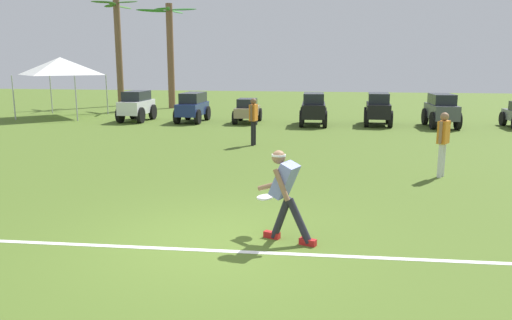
{
  "coord_description": "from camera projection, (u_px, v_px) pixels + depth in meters",
  "views": [
    {
      "loc": [
        1.83,
        -7.07,
        2.73
      ],
      "look_at": [
        0.36,
        2.1,
        0.9
      ],
      "focal_mm": 35.0,
      "sensor_mm": 36.0,
      "label": 1
    }
  ],
  "objects": [
    {
      "name": "teammate_near_sideline",
      "position": [
        253.0,
        117.0,
        16.44
      ],
      "size": [
        0.25,
        0.5,
        1.56
      ],
      "color": "black",
      "rests_on": "ground_plane"
    },
    {
      "name": "parked_car_slot_b",
      "position": [
        193.0,
        106.0,
        23.0
      ],
      "size": [
        1.14,
        2.4,
        1.34
      ],
      "color": "navy",
      "rests_on": "ground_plane"
    },
    {
      "name": "frisbee_in_flight",
      "position": [
        265.0,
        197.0,
        8.04
      ],
      "size": [
        0.38,
        0.38,
        0.06
      ],
      "color": "white"
    },
    {
      "name": "field_line_paint",
      "position": [
        206.0,
        250.0,
        7.35
      ],
      "size": [
        27.19,
        1.25,
        0.01
      ],
      "primitive_type": "cube",
      "rotation": [
        0.0,
        0.0,
        0.04
      ],
      "color": "white",
      "rests_on": "ground_plane"
    },
    {
      "name": "parked_car_slot_c",
      "position": [
        247.0,
        110.0,
        22.69
      ],
      "size": [
        1.13,
        2.22,
        1.1
      ],
      "color": "#998466",
      "rests_on": "ground_plane"
    },
    {
      "name": "palm_tree_far_left",
      "position": [
        118.0,
        47.0,
        30.89
      ],
      "size": [
        2.85,
        3.13,
        6.52
      ],
      "color": "brown",
      "rests_on": "ground_plane"
    },
    {
      "name": "frisbee_thrower",
      "position": [
        285.0,
        191.0,
        7.61
      ],
      "size": [
        1.0,
        0.7,
        1.42
      ],
      "color": "#23232D",
      "rests_on": "ground_plane"
    },
    {
      "name": "teammate_midfield",
      "position": [
        443.0,
        138.0,
        11.87
      ],
      "size": [
        0.34,
        0.46,
        1.56
      ],
      "color": "silver",
      "rests_on": "ground_plane"
    },
    {
      "name": "ground_plane",
      "position": [
        211.0,
        243.0,
        7.66
      ],
      "size": [
        80.0,
        80.0,
        0.0
      ],
      "primitive_type": "plane",
      "color": "#4D6724"
    },
    {
      "name": "parked_car_slot_a",
      "position": [
        137.0,
        105.0,
        23.29
      ],
      "size": [
        1.18,
        2.36,
        1.4
      ],
      "color": "silver",
      "rests_on": "ground_plane"
    },
    {
      "name": "palm_tree_left_of_centre",
      "position": [
        170.0,
        50.0,
        29.36
      ],
      "size": [
        3.27,
        3.36,
        6.06
      ],
      "color": "brown",
      "rests_on": "ground_plane"
    },
    {
      "name": "parked_car_slot_f",
      "position": [
        441.0,
        110.0,
        21.14
      ],
      "size": [
        1.26,
        2.39,
        1.4
      ],
      "color": "#474C51",
      "rests_on": "ground_plane"
    },
    {
      "name": "event_tent",
      "position": [
        60.0,
        66.0,
        24.75
      ],
      "size": [
        3.36,
        3.36,
        2.96
      ],
      "color": "#B2B5BA",
      "rests_on": "ground_plane"
    },
    {
      "name": "parked_car_slot_e",
      "position": [
        378.0,
        108.0,
        21.79
      ],
      "size": [
        1.25,
        2.39,
        1.4
      ],
      "color": "black",
      "rests_on": "ground_plane"
    },
    {
      "name": "parked_car_slot_d",
      "position": [
        313.0,
        108.0,
        21.76
      ],
      "size": [
        1.26,
        2.39,
        1.4
      ],
      "color": "black",
      "rests_on": "ground_plane"
    }
  ]
}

